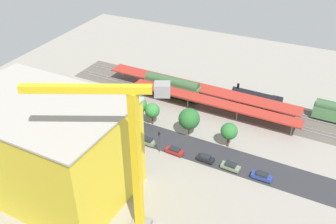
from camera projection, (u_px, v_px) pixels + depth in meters
ground_plane at (186, 136)px, 97.34m from camera, size 150.81×150.81×0.00m
rail_bed at (212, 100)px, 113.03m from camera, size 94.73×17.68×0.01m
street_asphalt at (180, 145)px, 94.39m from camera, size 94.53×12.68×0.01m
track_rails at (212, 99)px, 112.94m from camera, size 94.19×11.25×0.12m
platform_canopy_near at (212, 102)px, 104.21m from camera, size 49.43×6.15×4.31m
platform_canopy_far at (199, 88)px, 111.64m from camera, size 60.14×7.46×3.96m
locomotive at (259, 99)px, 109.59m from camera, size 16.23×3.65×5.38m
freight_coach_far at (172, 86)px, 113.24m from camera, size 17.81×3.79×6.35m
parked_car_0 at (262, 176)px, 83.38m from camera, size 4.65×1.95×1.73m
parked_car_1 at (231, 167)px, 86.15m from camera, size 4.59×2.17×1.69m
parked_car_2 at (205, 159)px, 88.61m from camera, size 4.20×1.95×1.62m
parked_car_3 at (174, 151)px, 90.99m from camera, size 4.68×2.07×1.62m
parked_car_4 at (148, 142)px, 94.08m from camera, size 4.19×2.10×1.86m
parked_car_5 at (124, 134)px, 96.81m from camera, size 4.78×2.09×1.65m
parked_car_6 at (101, 129)px, 98.68m from camera, size 4.35×1.98×1.73m
parked_car_7 at (75, 122)px, 101.59m from camera, size 4.87×2.10×1.70m
construction_building at (46, 148)px, 76.67m from camera, size 34.49×23.13×20.53m
construction_roof_slab at (37, 104)px, 71.03m from camera, size 35.11×23.75×0.40m
tower_crane at (128, 153)px, 62.66m from camera, size 21.39×10.86×31.43m
box_truck_0 at (83, 134)px, 95.19m from camera, size 10.04×3.65×3.35m
street_tree_0 at (152, 111)px, 99.86m from camera, size 4.03×4.03×6.33m
street_tree_1 at (116, 102)px, 103.59m from camera, size 4.25×4.25×6.51m
street_tree_2 at (189, 119)px, 95.11m from camera, size 5.50×5.50×7.81m
street_tree_3 at (138, 105)px, 100.73m from camera, size 5.08×5.08×7.68m
street_tree_4 at (229, 131)px, 91.43m from camera, size 4.21×4.21×6.67m
traffic_light at (159, 139)px, 89.75m from camera, size 0.50×0.36×5.96m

